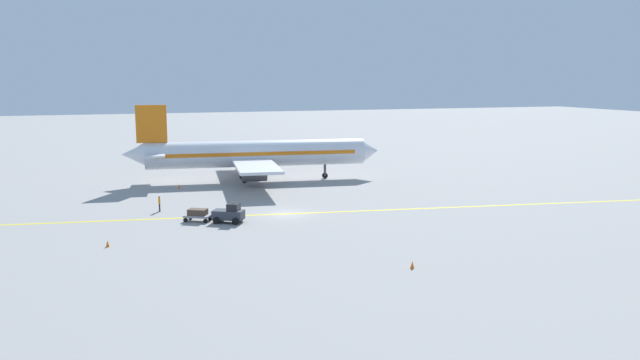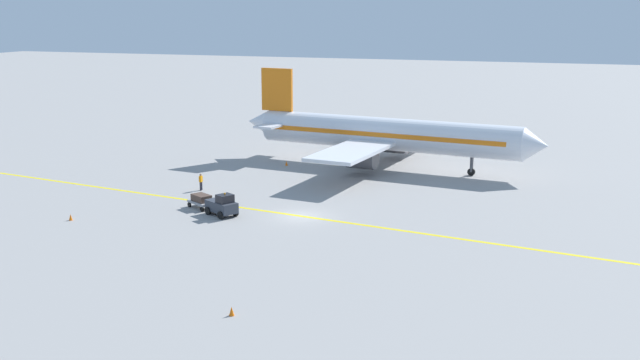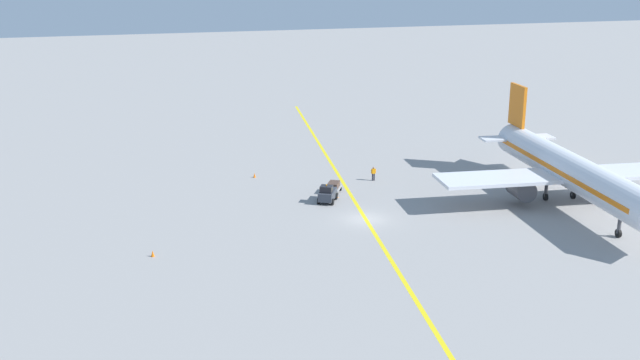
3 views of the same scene
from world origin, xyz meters
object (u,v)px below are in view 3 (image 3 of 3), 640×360
at_px(baggage_tug_dark, 327,194).
at_px(baggage_cart_trailing, 334,186).
at_px(ground_crew_worker, 373,173).
at_px(traffic_cone_far_edge, 153,254).
at_px(airplane_at_gate, 569,171).
at_px(traffic_cone_mid_apron, 337,195).
at_px(traffic_cone_near_nose, 255,175).
at_px(traffic_cone_by_wingtip, 493,177).

xyz_separation_m(baggage_tug_dark, baggage_cart_trailing, (-1.62, -2.87, -0.14)).
xyz_separation_m(ground_crew_worker, traffic_cone_far_edge, (26.86, 16.32, -0.63)).
bearing_deg(baggage_cart_trailing, airplane_at_gate, 154.23).
distance_m(ground_crew_worker, traffic_cone_mid_apron, 7.94).
relative_size(traffic_cone_near_nose, traffic_cone_mid_apron, 1.00).
bearing_deg(traffic_cone_mid_apron, baggage_cart_trailing, -95.97).
xyz_separation_m(airplane_at_gate, baggage_cart_trailing, (22.58, -10.90, -2.95)).
bearing_deg(traffic_cone_near_nose, baggage_tug_dark, 116.01).
xyz_separation_m(baggage_tug_dark, traffic_cone_mid_apron, (-1.44, -1.12, -0.63)).
xyz_separation_m(baggage_cart_trailing, traffic_cone_far_edge, (20.89, 13.08, -0.49)).
bearing_deg(baggage_tug_dark, traffic_cone_far_edge, 27.93).
bearing_deg(baggage_tug_dark, traffic_cone_near_nose, -63.99).
relative_size(baggage_tug_dark, baggage_cart_trailing, 1.13).
height_order(baggage_tug_dark, traffic_cone_near_nose, baggage_tug_dark).
bearing_deg(traffic_cone_mid_apron, airplane_at_gate, 158.12).
xyz_separation_m(ground_crew_worker, traffic_cone_mid_apron, (6.15, 4.99, -0.63)).
relative_size(traffic_cone_mid_apron, traffic_cone_far_edge, 1.00).
xyz_separation_m(traffic_cone_by_wingtip, traffic_cone_far_edge, (40.67, 12.80, 0.00)).
height_order(traffic_cone_near_nose, traffic_cone_mid_apron, same).
xyz_separation_m(baggage_tug_dark, traffic_cone_by_wingtip, (-21.40, -2.59, -0.63)).
bearing_deg(ground_crew_worker, traffic_cone_by_wingtip, 165.73).
bearing_deg(baggage_tug_dark, traffic_cone_mid_apron, -142.23).
relative_size(ground_crew_worker, traffic_cone_far_edge, 3.05).
bearing_deg(traffic_cone_far_edge, airplane_at_gate, -177.12).
bearing_deg(baggage_cart_trailing, traffic_cone_far_edge, 32.06).
bearing_deg(traffic_cone_by_wingtip, traffic_cone_far_edge, 17.48).
bearing_deg(traffic_cone_mid_apron, traffic_cone_far_edge, 28.68).
bearing_deg(traffic_cone_near_nose, ground_crew_worker, 158.02).
bearing_deg(ground_crew_worker, baggage_tug_dark, 38.82).
height_order(airplane_at_gate, traffic_cone_near_nose, airplane_at_gate).
distance_m(ground_crew_worker, traffic_cone_far_edge, 31.43).
bearing_deg(traffic_cone_near_nose, traffic_cone_mid_apron, 124.23).
distance_m(baggage_tug_dark, baggage_cart_trailing, 3.30).
relative_size(ground_crew_worker, traffic_cone_near_nose, 3.05).
bearing_deg(airplane_at_gate, traffic_cone_mid_apron, -21.88).
height_order(ground_crew_worker, traffic_cone_near_nose, ground_crew_worker).
height_order(airplane_at_gate, traffic_cone_by_wingtip, airplane_at_gate).
xyz_separation_m(baggage_tug_dark, traffic_cone_near_nose, (5.57, -11.42, -0.63)).
relative_size(baggage_cart_trailing, traffic_cone_mid_apron, 5.37).
bearing_deg(airplane_at_gate, ground_crew_worker, -40.39).
bearing_deg(baggage_cart_trailing, traffic_cone_by_wingtip, 179.19).
bearing_deg(baggage_cart_trailing, traffic_cone_near_nose, -49.91).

